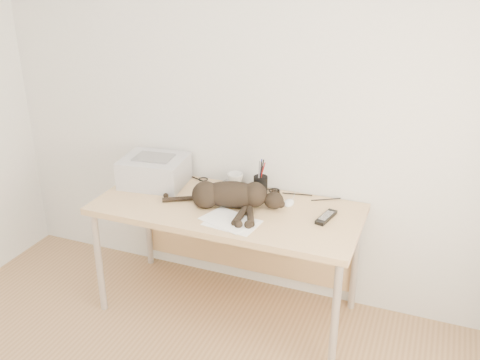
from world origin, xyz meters
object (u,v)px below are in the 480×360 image
at_px(mug, 235,180).
at_px(printer, 155,171).
at_px(desk, 232,220).
at_px(pen_cup, 260,185).
at_px(cat, 228,196).
at_px(mouse, 289,201).

bearing_deg(mug, printer, -165.20).
bearing_deg(desk, pen_cup, 49.08).
relative_size(cat, mouse, 7.09).
bearing_deg(cat, pen_cup, 48.60).
distance_m(desk, mouse, 0.38).
distance_m(desk, pen_cup, 0.28).
relative_size(printer, pen_cup, 1.93).
distance_m(mug, mouse, 0.41).
bearing_deg(mug, mouse, -15.48).
bearing_deg(mouse, cat, -153.69).
bearing_deg(desk, mug, 106.57).
bearing_deg(mouse, pen_cup, 159.85).
bearing_deg(cat, mouse, 13.14).
height_order(printer, mouse, printer).
distance_m(printer, mouse, 0.91).
xyz_separation_m(desk, mug, (-0.06, 0.19, 0.18)).
xyz_separation_m(printer, mouse, (0.91, 0.03, -0.07)).
relative_size(desk, cat, 2.14).
distance_m(desk, printer, 0.62).
xyz_separation_m(pen_cup, mouse, (0.21, -0.07, -0.05)).
bearing_deg(pen_cup, desk, -130.92).
height_order(pen_cup, mouse, pen_cup).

